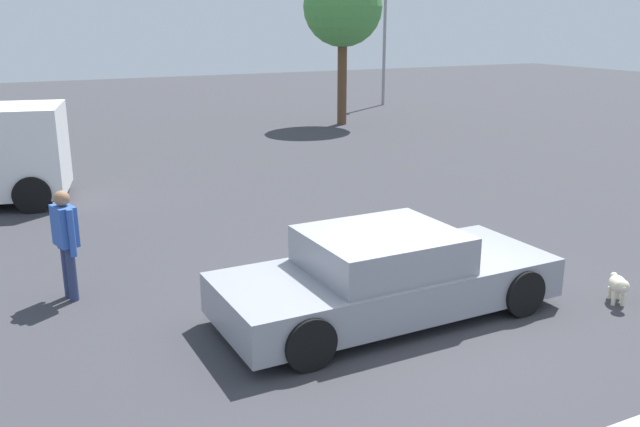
{
  "coord_description": "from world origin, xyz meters",
  "views": [
    {
      "loc": [
        -4.71,
        -6.92,
        3.85
      ],
      "look_at": [
        -0.12,
        2.25,
        0.9
      ],
      "focal_mm": 38.2,
      "sensor_mm": 36.0,
      "label": 1
    }
  ],
  "objects_px": {
    "pedestrian": "(66,236)",
    "light_post_near": "(385,3)",
    "sedan_foreground": "(386,276)",
    "dog": "(619,285)"
  },
  "relations": [
    {
      "from": "dog",
      "to": "light_post_near",
      "type": "height_order",
      "value": "light_post_near"
    },
    {
      "from": "dog",
      "to": "light_post_near",
      "type": "relative_size",
      "value": 0.08
    },
    {
      "from": "dog",
      "to": "pedestrian",
      "type": "distance_m",
      "value": 7.73
    },
    {
      "from": "sedan_foreground",
      "to": "pedestrian",
      "type": "xyz_separation_m",
      "value": [
        -3.7,
        2.46,
        0.39
      ]
    },
    {
      "from": "pedestrian",
      "to": "light_post_near",
      "type": "relative_size",
      "value": 0.24
    },
    {
      "from": "sedan_foreground",
      "to": "dog",
      "type": "relative_size",
      "value": 8.86
    },
    {
      "from": "pedestrian",
      "to": "light_post_near",
      "type": "xyz_separation_m",
      "value": [
        15.89,
        17.34,
        3.56
      ]
    },
    {
      "from": "light_post_near",
      "to": "pedestrian",
      "type": "bearing_deg",
      "value": -132.5
    },
    {
      "from": "sedan_foreground",
      "to": "pedestrian",
      "type": "height_order",
      "value": "pedestrian"
    },
    {
      "from": "light_post_near",
      "to": "dog",
      "type": "bearing_deg",
      "value": -113.44
    }
  ]
}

